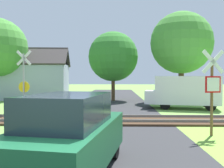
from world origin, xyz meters
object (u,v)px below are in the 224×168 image
(crossing_sign_far, at_px, (24,80))
(tree_right, at_px, (181,43))
(house, at_px, (30,80))
(mail_truck, at_px, (184,91))
(tree_center, at_px, (113,57))
(parked_car, at_px, (70,135))
(stop_sign_near, at_px, (212,87))

(crossing_sign_far, xyz_separation_m, tree_right, (10.94, 7.93, 3.19))
(house, distance_m, mail_truck, 15.76)
(mail_truck, bearing_deg, crossing_sign_far, 120.05)
(tree_center, bearing_deg, house, 167.63)
(tree_right, height_order, parked_car, tree_right)
(mail_truck, relative_size, parked_car, 1.23)
(crossing_sign_far, bearing_deg, tree_center, 64.36)
(house, distance_m, tree_center, 9.01)
(tree_right, bearing_deg, house, 167.49)
(stop_sign_near, bearing_deg, crossing_sign_far, -41.54)
(parked_car, bearing_deg, house, 121.35)
(stop_sign_near, bearing_deg, parked_car, 29.03)
(tree_center, relative_size, tree_right, 0.82)
(tree_center, distance_m, tree_right, 6.25)
(crossing_sign_far, distance_m, tree_right, 13.89)
(house, relative_size, tree_right, 1.04)
(tree_right, height_order, mail_truck, tree_right)
(parked_car, bearing_deg, crossing_sign_far, 125.81)
(house, height_order, parked_car, house)
(crossing_sign_far, relative_size, house, 0.45)
(stop_sign_near, height_order, crossing_sign_far, crossing_sign_far)
(mail_truck, bearing_deg, tree_center, 51.61)
(crossing_sign_far, relative_size, parked_car, 0.88)
(tree_center, bearing_deg, crossing_sign_far, -118.03)
(crossing_sign_far, height_order, tree_right, tree_right)
(house, relative_size, mail_truck, 1.58)
(mail_truck, bearing_deg, stop_sign_near, -175.19)
(stop_sign_near, height_order, house, house)
(stop_sign_near, bearing_deg, mail_truck, -110.03)
(tree_center, height_order, tree_right, tree_right)
(house, height_order, mail_truck, house)
(mail_truck, distance_m, parked_car, 13.17)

